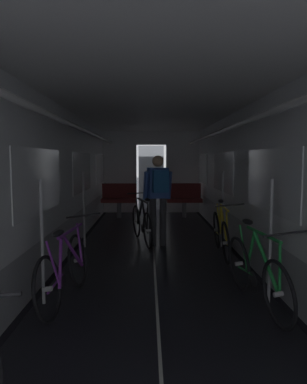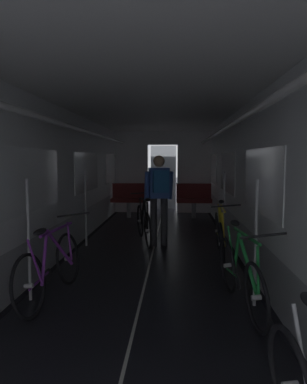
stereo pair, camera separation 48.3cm
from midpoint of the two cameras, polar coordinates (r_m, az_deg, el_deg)
name	(u,v)px [view 2 (the right image)]	position (r m, az deg, el deg)	size (l,w,h in m)	color
train_car_shell	(150,154)	(5.41, 1.95, 6.09)	(3.14, 12.34, 2.57)	black
bench_seat_far_left	(129,197)	(10.00, -2.55, -0.79)	(0.98, 0.51, 0.95)	gray
bench_seat_far_right	(194,197)	(9.97, 7.80, -0.85)	(0.98, 0.51, 0.95)	gray
bicycle_green	(240,275)	(4.11, 16.99, -12.49)	(0.48, 1.69, 0.95)	black
bicycle_yellow	(220,234)	(6.12, 12.75, -6.53)	(0.44, 1.69, 0.95)	black
bicycle_purple	(51,267)	(4.32, -12.87, -11.55)	(0.50, 1.69, 0.96)	black
person_cyclist_aisle	(159,192)	(6.60, 3.00, 0.00)	(0.56, 0.45, 1.69)	#2D2D33
bicycle_black_in_aisle	(144,223)	(6.97, 0.44, -4.96)	(0.54, 1.66, 0.94)	black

